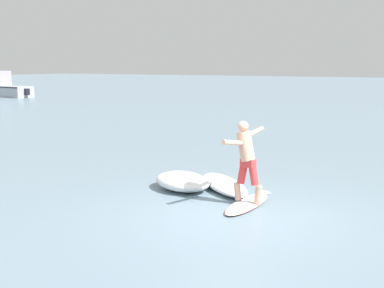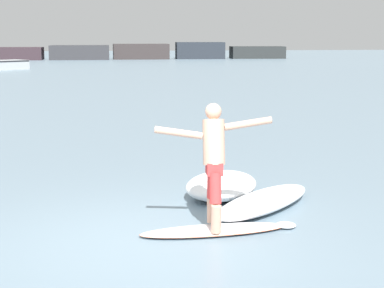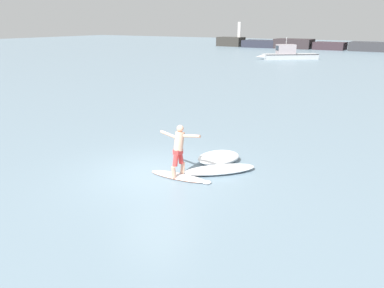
# 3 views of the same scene
# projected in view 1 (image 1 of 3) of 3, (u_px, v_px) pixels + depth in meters

# --- Properties ---
(ground_plane) EXTENTS (200.00, 200.00, 0.00)m
(ground_plane) POSITION_uv_depth(u_px,v_px,m) (234.00, 216.00, 9.78)
(ground_plane) COLOR gray
(surfboard) EXTENTS (2.12, 0.65, 0.21)m
(surfboard) POSITION_uv_depth(u_px,v_px,m) (248.00, 203.00, 10.58)
(surfboard) COLOR white
(surfboard) RESTS_ON ground
(surfer) EXTENTS (1.51, 0.64, 1.60)m
(surfer) POSITION_uv_depth(u_px,v_px,m) (246.00, 155.00, 10.43)
(surfer) COLOR #D9A387
(surfer) RESTS_ON surfboard
(wave_foam_at_tail) EXTENTS (1.68, 1.87, 0.38)m
(wave_foam_at_tail) POSITION_uv_depth(u_px,v_px,m) (182.00, 181.00, 11.84)
(wave_foam_at_tail) COLOR white
(wave_foam_at_tail) RESTS_ON ground
(wave_foam_at_nose) EXTENTS (2.15, 2.16, 0.23)m
(wave_foam_at_nose) POSITION_uv_depth(u_px,v_px,m) (224.00, 184.00, 11.85)
(wave_foam_at_nose) COLOR white
(wave_foam_at_nose) RESTS_ON ground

